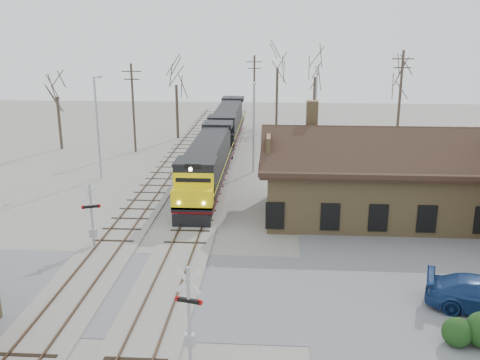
% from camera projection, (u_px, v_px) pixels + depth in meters
% --- Properties ---
extents(ground, '(140.00, 140.00, 0.00)m').
position_uv_depth(ground, '(166.00, 291.00, 27.09)').
color(ground, '#9D988E').
rests_on(ground, ground).
extents(road, '(60.00, 9.00, 0.03)m').
position_uv_depth(road, '(166.00, 291.00, 27.09)').
color(road, slate).
rests_on(road, ground).
extents(track_main, '(3.40, 90.00, 0.24)m').
position_uv_depth(track_main, '(204.00, 198.00, 41.46)').
color(track_main, '#9D988E').
rests_on(track_main, ground).
extents(track_siding, '(3.40, 90.00, 0.24)m').
position_uv_depth(track_siding, '(147.00, 197.00, 41.74)').
color(track_siding, '#9D988E').
rests_on(track_siding, ground).
extents(depot, '(15.20, 9.31, 7.90)m').
position_uv_depth(depot, '(369.00, 183.00, 37.19)').
color(depot, olive).
rests_on(depot, ground).
extents(locomotive_lead, '(2.77, 18.56, 4.12)m').
position_uv_depth(locomotive_lead, '(207.00, 164.00, 43.20)').
color(locomotive_lead, black).
rests_on(locomotive_lead, ground).
extents(locomotive_trailing, '(2.77, 18.56, 3.90)m').
position_uv_depth(locomotive_trailing, '(227.00, 124.00, 61.27)').
color(locomotive_trailing, black).
rests_on(locomotive_trailing, ground).
extents(crossbuck_near, '(1.15, 0.37, 4.09)m').
position_uv_depth(crossbuck_near, '(189.00, 317.00, 20.96)').
color(crossbuck_near, '#A5A8AD').
rests_on(crossbuck_near, ground).
extents(crossbuck_far, '(1.09, 0.46, 3.98)m').
position_uv_depth(crossbuck_far, '(92.00, 218.00, 31.97)').
color(crossbuck_far, '#A5A8AD').
rests_on(crossbuck_far, ground).
extents(hedge_a, '(1.26, 1.26, 1.26)m').
position_uv_depth(hedge_a, '(457.00, 332.00, 22.28)').
color(hedge_a, black).
rests_on(hedge_a, ground).
extents(streetlight_a, '(0.25, 2.04, 8.86)m').
position_uv_depth(streetlight_a, '(98.00, 122.00, 45.88)').
color(streetlight_a, '#A5A8AD').
rests_on(streetlight_a, ground).
extents(streetlight_b, '(0.25, 2.04, 8.10)m').
position_uv_depth(streetlight_b, '(254.00, 122.00, 48.05)').
color(streetlight_b, '#A5A8AD').
rests_on(streetlight_b, ground).
extents(streetlight_c, '(0.25, 2.04, 8.65)m').
position_uv_depth(streetlight_c, '(316.00, 101.00, 59.36)').
color(streetlight_c, '#A5A8AD').
rests_on(streetlight_c, ground).
extents(utility_pole_a, '(2.00, 0.24, 9.25)m').
position_uv_depth(utility_pole_a, '(133.00, 106.00, 55.80)').
color(utility_pole_a, '#382D23').
rests_on(utility_pole_a, ground).
extents(utility_pole_b, '(2.00, 0.24, 9.44)m').
position_uv_depth(utility_pole_b, '(254.00, 92.00, 67.46)').
color(utility_pole_b, '#382D23').
rests_on(utility_pole_b, ground).
extents(utility_pole_c, '(2.00, 0.24, 10.81)m').
position_uv_depth(utility_pole_c, '(399.00, 106.00, 50.49)').
color(utility_pole_c, '#382D23').
rests_on(utility_pole_c, ground).
extents(tree_a, '(3.79, 3.79, 9.28)m').
position_uv_depth(tree_a, '(56.00, 88.00, 56.61)').
color(tree_a, '#382D23').
rests_on(tree_a, ground).
extents(tree_b, '(4.24, 4.24, 10.40)m').
position_uv_depth(tree_b, '(176.00, 76.00, 61.54)').
color(tree_b, '#382D23').
rests_on(tree_b, ground).
extents(tree_c, '(5.16, 5.16, 12.64)m').
position_uv_depth(tree_c, '(278.00, 58.00, 68.43)').
color(tree_c, '#382D23').
rests_on(tree_c, ground).
extents(tree_d, '(4.56, 4.56, 11.17)m').
position_uv_depth(tree_d, '(315.00, 68.00, 66.04)').
color(tree_d, '#382D23').
rests_on(tree_d, ground).
extents(tree_e, '(4.34, 4.34, 10.63)m').
position_uv_depth(tree_e, '(402.00, 75.00, 60.98)').
color(tree_e, '#382D23').
rests_on(tree_e, ground).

